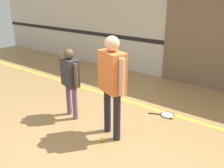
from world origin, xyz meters
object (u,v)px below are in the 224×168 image
(racket_spare_on_floor, at_px, (166,115))
(tennis_ball_near_instructor, at_px, (101,140))
(person_student_left, at_px, (70,76))
(tennis_ball_by_spare_racket, at_px, (172,118))
(person_instructor, at_px, (112,77))

(racket_spare_on_floor, bearing_deg, tennis_ball_near_instructor, 48.24)
(person_student_left, xyz_separation_m, tennis_ball_by_spare_racket, (1.67, 1.10, -0.83))
(tennis_ball_near_instructor, bearing_deg, person_instructor, 85.99)
(person_instructor, relative_size, racket_spare_on_floor, 3.24)
(person_instructor, bearing_deg, person_student_left, -161.50)
(tennis_ball_by_spare_racket, bearing_deg, person_student_left, -146.59)
(person_student_left, xyz_separation_m, tennis_ball_near_instructor, (1.04, -0.34, -0.83))
(person_instructor, distance_m, person_student_left, 1.09)
(racket_spare_on_floor, distance_m, tennis_ball_near_instructor, 1.60)
(racket_spare_on_floor, xyz_separation_m, tennis_ball_by_spare_racket, (0.16, -0.08, 0.02))
(person_instructor, height_order, tennis_ball_by_spare_racket, person_instructor)
(person_instructor, bearing_deg, racket_spare_on_floor, 92.92)
(person_instructor, xyz_separation_m, person_student_left, (-1.06, 0.07, -0.22))
(person_instructor, bearing_deg, tennis_ball_by_spare_racket, 85.06)
(person_instructor, xyz_separation_m, racket_spare_on_floor, (0.45, 1.26, -1.07))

